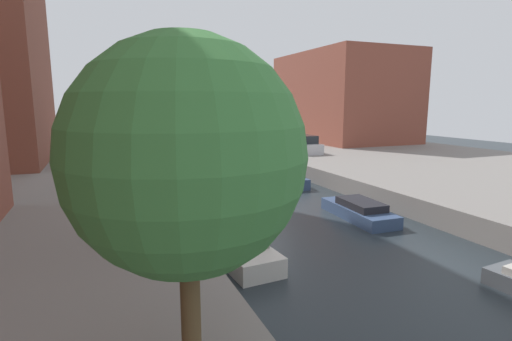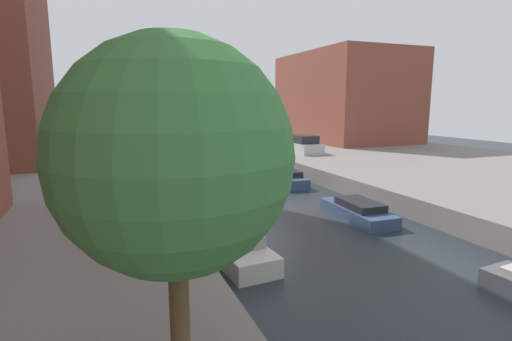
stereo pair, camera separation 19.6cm
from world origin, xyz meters
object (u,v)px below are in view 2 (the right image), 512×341
(moored_boat_left_4, at_px, (168,171))
(moored_boat_right_2, at_px, (358,211))
(street_tree_0, at_px, (174,157))
(street_tree_1, at_px, (132,113))
(moored_boat_right_3, at_px, (287,179))
(moored_boat_left_2, at_px, (237,249))
(street_tree_3, at_px, (115,117))
(moored_boat_left_3, at_px, (191,192))
(parked_car, at_px, (302,145))
(street_tree_2, at_px, (121,126))
(low_block_right, at_px, (344,97))

(moored_boat_left_4, relative_size, moored_boat_right_2, 1.03)
(street_tree_0, distance_m, street_tree_1, 6.73)
(moored_boat_left_4, height_order, moored_boat_right_3, moored_boat_right_3)
(moored_boat_left_2, relative_size, moored_boat_right_2, 0.87)
(moored_boat_left_2, height_order, moored_boat_right_2, moored_boat_left_2)
(moored_boat_left_2, relative_size, moored_boat_left_4, 0.85)
(street_tree_3, xyz_separation_m, moored_boat_right_2, (9.54, -13.18, -3.88))
(moored_boat_left_3, height_order, moored_boat_right_2, moored_boat_right_2)
(parked_car, bearing_deg, street_tree_1, -130.78)
(moored_boat_left_2, height_order, moored_boat_right_3, moored_boat_right_3)
(moored_boat_left_2, height_order, moored_boat_left_4, moored_boat_left_2)
(moored_boat_left_3, relative_size, moored_boat_right_3, 0.98)
(street_tree_2, distance_m, moored_boat_right_2, 11.62)
(moored_boat_left_3, bearing_deg, street_tree_1, -111.81)
(street_tree_1, bearing_deg, parked_car, 49.22)
(parked_car, xyz_separation_m, moored_boat_left_3, (-11.38, -8.65, -1.26))
(low_block_right, xyz_separation_m, street_tree_2, (-24.61, -18.01, -1.70))
(street_tree_3, height_order, parked_car, street_tree_3)
(parked_car, bearing_deg, moored_boat_left_3, -142.77)
(low_block_right, xyz_separation_m, street_tree_0, (-24.61, -32.35, -1.37))
(low_block_right, relative_size, street_tree_1, 3.01)
(moored_boat_left_4, bearing_deg, street_tree_0, -98.45)
(street_tree_2, bearing_deg, moored_boat_right_3, 12.07)
(moored_boat_right_2, bearing_deg, moored_boat_left_4, 113.31)
(street_tree_3, relative_size, moored_boat_left_3, 1.17)
(street_tree_1, height_order, street_tree_2, street_tree_1)
(moored_boat_left_4, bearing_deg, moored_boat_left_2, -91.40)
(street_tree_1, relative_size, street_tree_3, 1.16)
(street_tree_3, bearing_deg, street_tree_0, -90.00)
(street_tree_0, bearing_deg, moored_boat_left_4, 81.55)
(parked_car, xyz_separation_m, moored_boat_right_3, (-5.02, -7.42, -1.20))
(moored_boat_right_3, bearing_deg, moored_boat_right_2, -91.68)
(parked_car, height_order, moored_boat_right_3, parked_car)
(parked_car, distance_m, moored_boat_left_2, 21.11)
(street_tree_3, xyz_separation_m, parked_car, (14.78, 1.85, -2.62))
(moored_boat_left_4, distance_m, moored_boat_right_2, 15.46)
(street_tree_2, distance_m, parked_car, 17.74)
(low_block_right, distance_m, moored_boat_right_2, 28.45)
(parked_car, bearing_deg, moored_boat_left_4, -175.84)
(moored_boat_right_2, xyz_separation_m, moored_boat_right_3, (0.22, 7.60, 0.06))
(low_block_right, relative_size, moored_boat_right_3, 4.00)
(street_tree_3, distance_m, moored_boat_left_4, 5.34)
(street_tree_0, relative_size, moored_boat_right_2, 1.19)
(moored_boat_left_3, xyz_separation_m, moored_boat_left_4, (0.03, 7.82, -0.09))
(moored_boat_left_4, distance_m, moored_boat_right_3, 9.15)
(street_tree_0, height_order, moored_boat_right_3, street_tree_0)
(street_tree_0, xyz_separation_m, parked_car, (14.78, 23.85, -2.77))
(street_tree_0, xyz_separation_m, moored_boat_left_3, (3.39, 15.20, -4.03))
(parked_car, distance_m, moored_boat_left_4, 11.46)
(street_tree_2, bearing_deg, low_block_right, 36.19)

